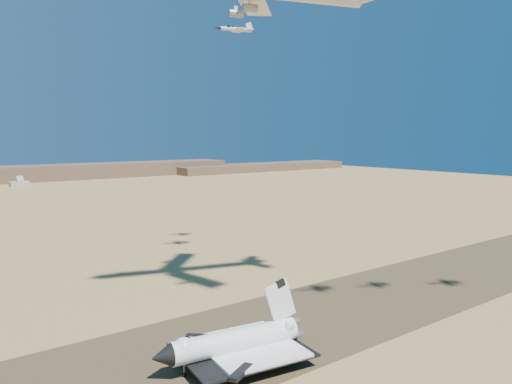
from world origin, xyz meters
TOP-DOWN VIEW (x-y plane):
  - ground at (0.00, 0.00)m, footprint 1200.00×1200.00m
  - runway at (0.00, 0.00)m, footprint 600.00×50.00m
  - ridgeline at (65.32, 527.31)m, footprint 960.00×90.00m
  - shuttle at (-16.06, -11.07)m, footprint 39.69×27.92m
  - crew_a at (-10.79, -18.83)m, footprint 0.57×0.72m
  - crew_b at (-5.45, -17.47)m, footprint 0.64×0.94m
  - crew_c at (-4.98, -16.88)m, footprint 1.09×1.25m
  - chase_jet_d at (35.57, 61.48)m, footprint 16.03×9.33m
  - chase_jet_e at (48.11, 77.29)m, footprint 14.12×8.26m

SIDE VIEW (x-z plane):
  - ground at x=0.00m, z-range 0.00..0.00m
  - runway at x=0.00m, z-range 0.00..0.06m
  - crew_a at x=-10.79m, z-range 0.06..1.81m
  - crew_b at x=-5.45m, z-range 0.06..1.83m
  - crew_c at x=-4.98m, z-range 0.06..1.97m
  - shuttle at x=-16.06m, z-range -4.51..14.99m
  - ridgeline at x=65.32m, z-range -1.37..16.63m
  - chase_jet_d at x=35.57m, z-range 95.19..99.27m
  - chase_jet_e at x=48.11m, z-range 99.74..103.34m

